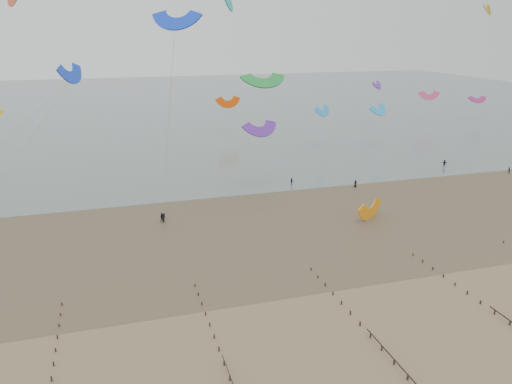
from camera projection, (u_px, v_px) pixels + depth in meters
ground at (318, 315)px, 64.58m from camera, size 500.00×500.00×0.00m
sea_and_shore at (226, 224)px, 94.80m from camera, size 500.00×665.00×0.03m
kitesurfers at (317, 188)px, 113.46m from camera, size 133.27×20.82×1.87m
grounded_kite at (370, 218)px, 97.51m from camera, size 9.08×8.55×3.96m
kites_airborne at (178, 89)px, 132.40m from camera, size 250.73×107.30×41.69m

